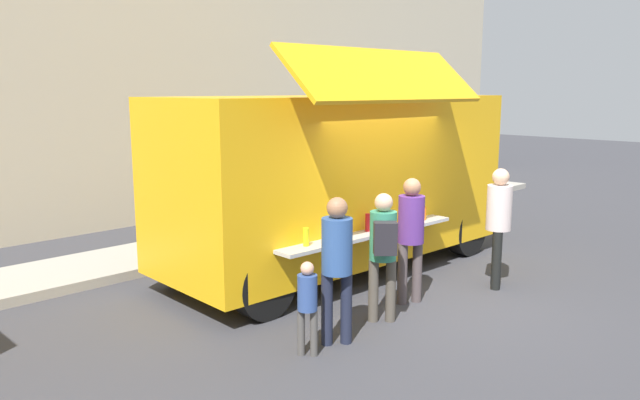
{
  "coord_description": "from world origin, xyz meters",
  "views": [
    {
      "loc": [
        -6.87,
        -4.82,
        2.91
      ],
      "look_at": [
        -0.62,
        1.53,
        1.3
      ],
      "focal_mm": 34.37,
      "sensor_mm": 36.0,
      "label": 1
    }
  ],
  "objects_px": {
    "child_near_queue": "(307,300)",
    "customer_front_ordering": "(411,229)",
    "customer_extra_browsing": "(499,217)",
    "trash_bin": "(388,193)",
    "customer_mid_with_backpack": "(383,245)",
    "customer_rear_waiting": "(337,258)",
    "food_truck_main": "(339,176)"
  },
  "relations": [
    {
      "from": "customer_extra_browsing",
      "to": "child_near_queue",
      "type": "xyz_separation_m",
      "value": [
        -3.66,
        0.22,
        -0.42
      ]
    },
    {
      "from": "customer_mid_with_backpack",
      "to": "customer_extra_browsing",
      "type": "xyz_separation_m",
      "value": [
        2.31,
        -0.28,
        0.05
      ]
    },
    {
      "from": "food_truck_main",
      "to": "customer_front_ordering",
      "type": "relative_size",
      "value": 3.44
    },
    {
      "from": "customer_mid_with_backpack",
      "to": "customer_extra_browsing",
      "type": "bearing_deg",
      "value": -52.3
    },
    {
      "from": "trash_bin",
      "to": "customer_mid_with_backpack",
      "type": "height_order",
      "value": "customer_mid_with_backpack"
    },
    {
      "from": "food_truck_main",
      "to": "customer_mid_with_backpack",
      "type": "xyz_separation_m",
      "value": [
        -1.32,
        -2.03,
        -0.53
      ]
    },
    {
      "from": "food_truck_main",
      "to": "customer_rear_waiting",
      "type": "bearing_deg",
      "value": -135.12
    },
    {
      "from": "customer_mid_with_backpack",
      "to": "customer_extra_browsing",
      "type": "distance_m",
      "value": 2.33
    },
    {
      "from": "customer_front_ordering",
      "to": "customer_rear_waiting",
      "type": "relative_size",
      "value": 1.01
    },
    {
      "from": "food_truck_main",
      "to": "trash_bin",
      "type": "relative_size",
      "value": 6.07
    },
    {
      "from": "customer_front_ordering",
      "to": "customer_extra_browsing",
      "type": "bearing_deg",
      "value": -84.91
    },
    {
      "from": "child_near_queue",
      "to": "customer_front_ordering",
      "type": "bearing_deg",
      "value": -31.47
    },
    {
      "from": "customer_mid_with_backpack",
      "to": "customer_rear_waiting",
      "type": "bearing_deg",
      "value": 138.06
    },
    {
      "from": "food_truck_main",
      "to": "trash_bin",
      "type": "distance_m",
      "value": 4.83
    },
    {
      "from": "trash_bin",
      "to": "customer_front_ordering",
      "type": "relative_size",
      "value": 0.57
    },
    {
      "from": "trash_bin",
      "to": "child_near_queue",
      "type": "xyz_separation_m",
      "value": [
        -6.78,
        -4.4,
        0.15
      ]
    },
    {
      "from": "trash_bin",
      "to": "customer_front_ordering",
      "type": "height_order",
      "value": "customer_front_ordering"
    },
    {
      "from": "customer_front_ordering",
      "to": "customer_mid_with_backpack",
      "type": "xyz_separation_m",
      "value": [
        -0.83,
        -0.21,
        -0.03
      ]
    },
    {
      "from": "customer_front_ordering",
      "to": "customer_extra_browsing",
      "type": "height_order",
      "value": "customer_extra_browsing"
    },
    {
      "from": "food_truck_main",
      "to": "customer_rear_waiting",
      "type": "height_order",
      "value": "food_truck_main"
    },
    {
      "from": "customer_mid_with_backpack",
      "to": "customer_rear_waiting",
      "type": "relative_size",
      "value": 0.96
    },
    {
      "from": "food_truck_main",
      "to": "customer_rear_waiting",
      "type": "distance_m",
      "value": 3.08
    },
    {
      "from": "customer_extra_browsing",
      "to": "child_near_queue",
      "type": "bearing_deg",
      "value": 56.31
    },
    {
      "from": "customer_rear_waiting",
      "to": "child_near_queue",
      "type": "height_order",
      "value": "customer_rear_waiting"
    },
    {
      "from": "child_near_queue",
      "to": "customer_extra_browsing",
      "type": "bearing_deg",
      "value": -41.74
    },
    {
      "from": "food_truck_main",
      "to": "customer_extra_browsing",
      "type": "bearing_deg",
      "value": -65.26
    },
    {
      "from": "customer_rear_waiting",
      "to": "food_truck_main",
      "type": "bearing_deg",
      "value": -13.45
    },
    {
      "from": "trash_bin",
      "to": "customer_rear_waiting",
      "type": "xyz_separation_m",
      "value": [
        -6.31,
        -4.4,
        0.54
      ]
    },
    {
      "from": "customer_front_ordering",
      "to": "customer_mid_with_backpack",
      "type": "distance_m",
      "value": 0.86
    },
    {
      "from": "customer_front_ordering",
      "to": "customer_rear_waiting",
      "type": "height_order",
      "value": "customer_front_ordering"
    },
    {
      "from": "customer_front_ordering",
      "to": "customer_rear_waiting",
      "type": "xyz_separation_m",
      "value": [
        -1.72,
        -0.26,
        -0.01
      ]
    },
    {
      "from": "customer_mid_with_backpack",
      "to": "customer_rear_waiting",
      "type": "height_order",
      "value": "customer_rear_waiting"
    }
  ]
}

